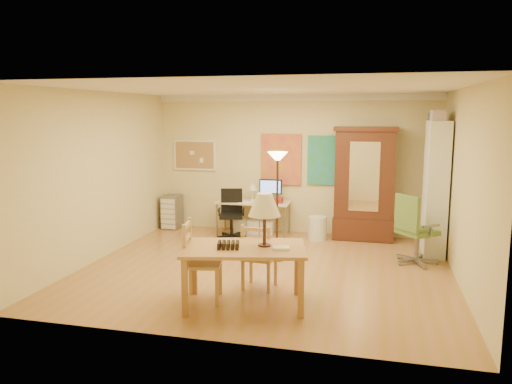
% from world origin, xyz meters
% --- Properties ---
extents(floor, '(5.50, 5.50, 0.00)m').
position_xyz_m(floor, '(0.00, 0.00, 0.00)').
color(floor, olive).
rests_on(floor, ground).
extents(crown_molding, '(5.50, 0.08, 0.12)m').
position_xyz_m(crown_molding, '(0.00, 2.46, 2.64)').
color(crown_molding, white).
rests_on(crown_molding, floor).
extents(corkboard, '(0.90, 0.04, 0.62)m').
position_xyz_m(corkboard, '(-2.05, 2.47, 1.50)').
color(corkboard, '#9D6B4A').
rests_on(corkboard, floor).
extents(art_panel_left, '(0.80, 0.04, 1.00)m').
position_xyz_m(art_panel_left, '(-0.25, 2.47, 1.45)').
color(art_panel_left, gold).
rests_on(art_panel_left, floor).
extents(art_panel_right, '(0.75, 0.04, 0.95)m').
position_xyz_m(art_panel_right, '(0.65, 2.47, 1.45)').
color(art_panel_right, teal).
rests_on(art_panel_right, floor).
extents(dining_table, '(1.64, 1.19, 1.39)m').
position_xyz_m(dining_table, '(0.14, -1.43, 0.88)').
color(dining_table, olive).
rests_on(dining_table, floor).
extents(ladder_chair_back, '(0.45, 0.43, 0.90)m').
position_xyz_m(ladder_chair_back, '(0.09, -0.84, 0.42)').
color(ladder_chair_back, '#A37D4A').
rests_on(ladder_chair_back, floor).
extents(ladder_chair_left, '(0.54, 0.56, 1.03)m').
position_xyz_m(ladder_chair_left, '(-0.52, -1.44, 0.48)').
color(ladder_chair_left, '#A37D4A').
rests_on(ladder_chair_left, floor).
extents(torchiere_lamp, '(0.32, 0.32, 1.75)m').
position_xyz_m(torchiere_lamp, '(0.06, 0.54, 1.40)').
color(torchiere_lamp, '#3B2017').
rests_on(torchiere_lamp, floor).
extents(computer_desk, '(1.42, 0.62, 1.08)m').
position_xyz_m(computer_desk, '(-0.70, 2.15, 0.39)').
color(computer_desk, beige).
rests_on(computer_desk, floor).
extents(office_chair_black, '(0.57, 0.57, 0.92)m').
position_xyz_m(office_chair_black, '(-1.06, 1.75, 0.25)').
color(office_chair_black, black).
rests_on(office_chair_black, floor).
extents(office_chair_green, '(0.71, 0.71, 1.11)m').
position_xyz_m(office_chair_green, '(2.21, 0.83, 0.30)').
color(office_chair_green, slate).
rests_on(office_chair_green, floor).
extents(drawer_cart, '(0.34, 0.41, 0.69)m').
position_xyz_m(drawer_cart, '(-2.48, 2.21, 0.34)').
color(drawer_cart, slate).
rests_on(drawer_cart, floor).
extents(armoire, '(1.15, 0.54, 2.11)m').
position_xyz_m(armoire, '(1.37, 2.24, 0.92)').
color(armoire, '#38190F').
rests_on(armoire, floor).
extents(bookshelf, '(0.33, 0.89, 2.23)m').
position_xyz_m(bookshelf, '(2.55, 1.55, 1.11)').
color(bookshelf, white).
rests_on(bookshelf, floor).
extents(wastebin, '(0.35, 0.35, 0.44)m').
position_xyz_m(wastebin, '(0.55, 1.99, 0.22)').
color(wastebin, silver).
rests_on(wastebin, floor).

